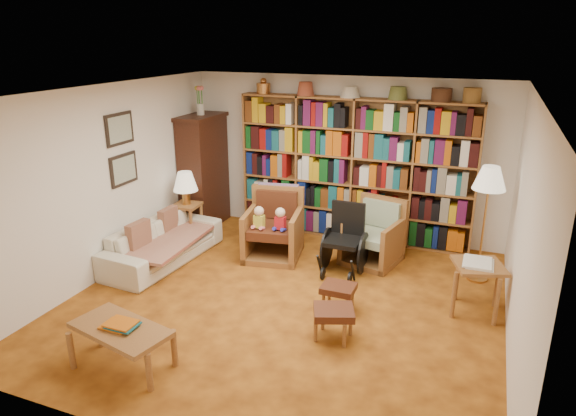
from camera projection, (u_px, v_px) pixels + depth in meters
The scene contains 23 objects.
floor at pixel (285, 301), 6.25m from camera, with size 5.00×5.00×0.00m, color #BA6A1C.
ceiling at pixel (285, 92), 5.45m from camera, with size 5.00×5.00×0.00m, color white.
wall_back at pixel (344, 157), 8.05m from camera, with size 5.00×5.00×0.00m, color white.
wall_front at pixel (155, 306), 3.65m from camera, with size 5.00×5.00×0.00m, color white.
wall_left at pixel (108, 182), 6.72m from camera, with size 5.00×5.00×0.00m, color white.
wall_right at pixel (524, 233), 4.98m from camera, with size 5.00×5.00×0.00m, color white.
bookshelf at pixel (354, 166), 7.86m from camera, with size 3.60×0.30×2.42m.
curio_cabinet at pixel (204, 170), 8.49m from camera, with size 0.50×0.95×2.40m.
framed_pictures at pixel (122, 149), 6.86m from camera, with size 0.03×0.52×0.97m.
sofa at pixel (163, 243), 7.27m from camera, with size 0.75×1.92×0.56m, color beige.
sofa_throw at pixel (166, 242), 7.25m from camera, with size 0.82×1.53×0.04m, color #C4AC8F.
cushion_left at pixel (169, 222), 7.57m from camera, with size 0.11×0.36×0.36m, color maroon.
cushion_right at pixel (139, 239), 6.96m from camera, with size 0.12×0.38×0.38m, color maroon.
side_table_lamp at pixel (187, 214), 7.98m from camera, with size 0.42×0.42×0.59m.
table_lamp at pixel (185, 182), 7.82m from camera, with size 0.38×0.38×0.51m.
armchair_leather at pixel (276, 228), 7.47m from camera, with size 0.92×0.95×0.99m.
armchair_sage at pixel (374, 237), 7.31m from camera, with size 0.88×0.89×0.89m.
wheelchair at pixel (345, 241), 6.94m from camera, with size 0.54×0.76×0.95m.
floor_lamp at pixel (489, 183), 6.38m from camera, with size 0.41×0.41×1.54m.
side_table_papers at pixel (478, 272), 5.85m from camera, with size 0.67×0.67×0.64m.
footstool_a at pixel (338, 290), 5.97m from camera, with size 0.38×0.33×0.32m.
footstool_b at pixel (334, 314), 5.40m from camera, with size 0.52×0.48×0.36m.
coffee_table at pixel (121, 332), 4.90m from camera, with size 1.07×0.70×0.50m.
Camera 1 is at (2.07, -5.16, 3.09)m, focal length 32.00 mm.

